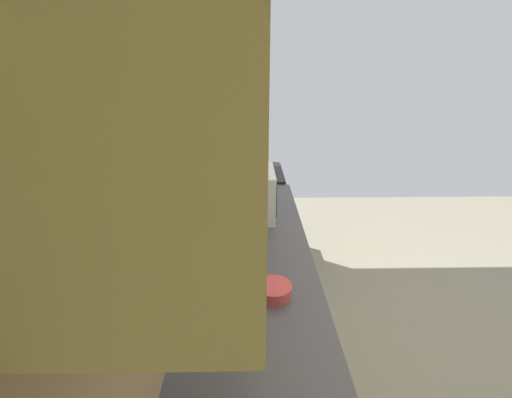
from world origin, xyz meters
TOP-DOWN VIEW (x-y plane):
  - ground_plane at (0.00, 0.00)m, footprint 6.14×6.14m
  - wall_back at (0.00, 1.52)m, footprint 3.96×0.12m
  - counter_run at (-0.40, 1.15)m, footprint 3.04×0.66m
  - upper_cabinets at (-0.40, 1.30)m, footprint 2.01×0.31m
  - window_back_wall at (-1.15, 1.45)m, footprint 0.61×0.02m
  - oven_range at (1.46, 1.15)m, footprint 0.68×0.63m
  - microwave at (0.52, 1.17)m, footprint 0.44×0.35m
  - bowl at (-0.39, 1.06)m, footprint 0.17×0.17m

SIDE VIEW (x-z plane):
  - ground_plane at x=0.00m, z-range 0.00..0.00m
  - counter_run at x=-0.40m, z-range 0.00..0.91m
  - oven_range at x=1.46m, z-range -0.07..1.01m
  - bowl at x=-0.39m, z-range 0.91..0.97m
  - microwave at x=0.52m, z-range 0.91..1.23m
  - window_back_wall at x=-1.15m, z-range 0.98..1.64m
  - wall_back at x=0.00m, z-range 0.00..2.71m
  - upper_cabinets at x=-0.40m, z-range 1.60..2.28m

